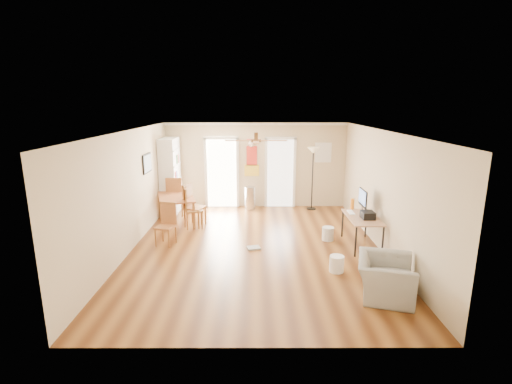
{
  "coord_description": "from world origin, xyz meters",
  "views": [
    {
      "loc": [
        -0.01,
        -7.82,
        3.16
      ],
      "look_at": [
        0.0,
        0.6,
        1.15
      ],
      "focal_mm": 26.12,
      "sensor_mm": 36.0,
      "label": 1
    }
  ],
  "objects_px": {
    "dining_chair_right_b": "(194,208)",
    "wastebasket_b": "(337,264)",
    "dining_chair_right_a": "(195,206)",
    "printer": "(368,215)",
    "dining_chair_near": "(165,225)",
    "dining_chair_far": "(177,196)",
    "computer_desk": "(361,231)",
    "dining_table": "(177,209)",
    "trash_can": "(250,198)",
    "wastebasket_a": "(328,234)",
    "bookshelf": "(170,176)",
    "torchiere_lamp": "(312,179)",
    "armchair": "(385,278)"
  },
  "relations": [
    {
      "from": "bookshelf",
      "to": "wastebasket_b",
      "type": "xyz_separation_m",
      "value": [
        4.06,
        -4.1,
        -0.93
      ]
    },
    {
      "from": "dining_chair_near",
      "to": "wastebasket_b",
      "type": "height_order",
      "value": "dining_chair_near"
    },
    {
      "from": "dining_table",
      "to": "computer_desk",
      "type": "bearing_deg",
      "value": -20.99
    },
    {
      "from": "dining_chair_right_b",
      "to": "torchiere_lamp",
      "type": "relative_size",
      "value": 0.56
    },
    {
      "from": "bookshelf",
      "to": "dining_chair_right_b",
      "type": "relative_size",
      "value": 2.06
    },
    {
      "from": "printer",
      "to": "wastebasket_a",
      "type": "xyz_separation_m",
      "value": [
        -0.75,
        0.51,
        -0.62
      ]
    },
    {
      "from": "bookshelf",
      "to": "trash_can",
      "type": "xyz_separation_m",
      "value": [
        2.33,
        0.25,
        -0.74
      ]
    },
    {
      "from": "bookshelf",
      "to": "dining_chair_far",
      "type": "distance_m",
      "value": 0.66
    },
    {
      "from": "dining_chair_right_b",
      "to": "computer_desk",
      "type": "height_order",
      "value": "dining_chair_right_b"
    },
    {
      "from": "trash_can",
      "to": "wastebasket_a",
      "type": "xyz_separation_m",
      "value": [
        1.88,
        -2.65,
        -0.19
      ]
    },
    {
      "from": "wastebasket_b",
      "to": "computer_desk",
      "type": "bearing_deg",
      "value": 58.07
    },
    {
      "from": "dining_chair_right_b",
      "to": "dining_chair_near",
      "type": "bearing_deg",
      "value": 148.38
    },
    {
      "from": "dining_chair_right_b",
      "to": "wastebasket_a",
      "type": "distance_m",
      "value": 3.45
    },
    {
      "from": "dining_chair_far",
      "to": "torchiere_lamp",
      "type": "height_order",
      "value": "torchiere_lamp"
    },
    {
      "from": "dining_chair_far",
      "to": "wastebasket_b",
      "type": "bearing_deg",
      "value": 139.03
    },
    {
      "from": "dining_chair_far",
      "to": "computer_desk",
      "type": "bearing_deg",
      "value": 155.9
    },
    {
      "from": "dining_chair_right_b",
      "to": "wastebasket_b",
      "type": "height_order",
      "value": "dining_chair_right_b"
    },
    {
      "from": "dining_chair_right_a",
      "to": "computer_desk",
      "type": "distance_m",
      "value": 4.23
    },
    {
      "from": "dining_chair_near",
      "to": "armchair",
      "type": "xyz_separation_m",
      "value": [
        4.21,
        -2.34,
        -0.15
      ]
    },
    {
      "from": "dining_chair_near",
      "to": "trash_can",
      "type": "relative_size",
      "value": 1.37
    },
    {
      "from": "dining_chair_near",
      "to": "wastebasket_b",
      "type": "relative_size",
      "value": 3.01
    },
    {
      "from": "bookshelf",
      "to": "computer_desk",
      "type": "height_order",
      "value": "bookshelf"
    },
    {
      "from": "bookshelf",
      "to": "torchiere_lamp",
      "type": "bearing_deg",
      "value": -0.36
    },
    {
      "from": "dining_table",
      "to": "trash_can",
      "type": "xyz_separation_m",
      "value": [
        1.97,
        1.28,
        -0.02
      ]
    },
    {
      "from": "trash_can",
      "to": "dining_chair_near",
      "type": "bearing_deg",
      "value": -122.68
    },
    {
      "from": "bookshelf",
      "to": "dining_chair_near",
      "type": "height_order",
      "value": "bookshelf"
    },
    {
      "from": "wastebasket_b",
      "to": "armchair",
      "type": "distance_m",
      "value": 1.11
    },
    {
      "from": "computer_desk",
      "to": "wastebasket_a",
      "type": "height_order",
      "value": "computer_desk"
    },
    {
      "from": "trash_can",
      "to": "computer_desk",
      "type": "relative_size",
      "value": 0.54
    },
    {
      "from": "computer_desk",
      "to": "dining_chair_right_b",
      "type": "bearing_deg",
      "value": 161.75
    },
    {
      "from": "dining_table",
      "to": "computer_desk",
      "type": "height_order",
      "value": "dining_table"
    },
    {
      "from": "dining_table",
      "to": "wastebasket_b",
      "type": "xyz_separation_m",
      "value": [
        3.7,
        -3.07,
        -0.21
      ]
    },
    {
      "from": "dining_table",
      "to": "dining_chair_far",
      "type": "distance_m",
      "value": 0.75
    },
    {
      "from": "dining_chair_right_b",
      "to": "dining_chair_far",
      "type": "relative_size",
      "value": 0.95
    },
    {
      "from": "printer",
      "to": "torchiere_lamp",
      "type": "bearing_deg",
      "value": 101.34
    },
    {
      "from": "torchiere_lamp",
      "to": "printer",
      "type": "relative_size",
      "value": 6.11
    },
    {
      "from": "dining_chair_right_a",
      "to": "printer",
      "type": "bearing_deg",
      "value": -92.48
    },
    {
      "from": "bookshelf",
      "to": "wastebasket_a",
      "type": "height_order",
      "value": "bookshelf"
    },
    {
      "from": "trash_can",
      "to": "wastebasket_a",
      "type": "distance_m",
      "value": 3.26
    },
    {
      "from": "bookshelf",
      "to": "wastebasket_b",
      "type": "height_order",
      "value": "bookshelf"
    },
    {
      "from": "dining_chair_right_b",
      "to": "torchiere_lamp",
      "type": "xyz_separation_m",
      "value": [
        3.3,
        1.72,
        0.42
      ]
    },
    {
      "from": "dining_chair_right_b",
      "to": "trash_can",
      "type": "relative_size",
      "value": 1.51
    },
    {
      "from": "trash_can",
      "to": "printer",
      "type": "bearing_deg",
      "value": -50.22
    },
    {
      "from": "computer_desk",
      "to": "armchair",
      "type": "distance_m",
      "value": 2.26
    },
    {
      "from": "torchiere_lamp",
      "to": "wastebasket_a",
      "type": "height_order",
      "value": "torchiere_lamp"
    },
    {
      "from": "dining_table",
      "to": "dining_chair_far",
      "type": "bearing_deg",
      "value": 100.96
    },
    {
      "from": "dining_chair_right_a",
      "to": "torchiere_lamp",
      "type": "distance_m",
      "value": 3.69
    },
    {
      "from": "bookshelf",
      "to": "wastebasket_b",
      "type": "bearing_deg",
      "value": -49.24
    },
    {
      "from": "torchiere_lamp",
      "to": "wastebasket_b",
      "type": "bearing_deg",
      "value": -92.05
    },
    {
      "from": "wastebasket_b",
      "to": "dining_chair_near",
      "type": "bearing_deg",
      "value": 158.57
    }
  ]
}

